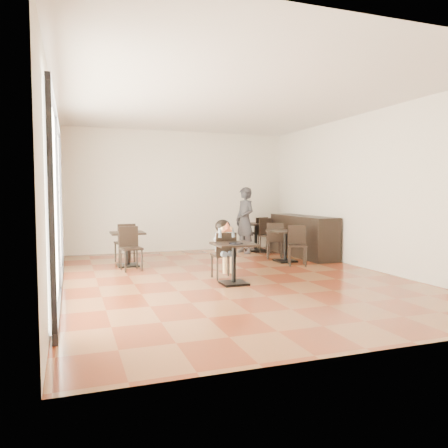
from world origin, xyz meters
name	(u,v)px	position (x,y,z in m)	size (l,w,h in m)	color
floor	(230,278)	(0.00, 0.00, 0.00)	(6.00, 8.00, 0.01)	brown
ceiling	(231,101)	(0.00, 0.00, 3.20)	(6.00, 8.00, 0.01)	silver
wall_back	(179,191)	(0.00, 4.00, 1.60)	(6.00, 0.01, 3.20)	beige
wall_front	(376,188)	(0.00, -4.00, 1.60)	(6.00, 0.01, 3.20)	beige
wall_left	(54,190)	(-3.00, 0.00, 1.60)	(0.01, 8.00, 3.20)	beige
wall_right	(368,191)	(3.00, 0.00, 1.60)	(0.01, 8.00, 3.20)	beige
storefront_window	(55,204)	(-2.97, -0.50, 1.40)	(0.04, 4.50, 2.60)	white
child_table	(234,264)	(-0.15, -0.58, 0.35)	(0.67, 0.67, 0.71)	black
child_chair	(223,255)	(-0.15, -0.03, 0.43)	(0.38, 0.38, 0.85)	black
child	(223,249)	(-0.15, -0.03, 0.54)	(0.38, 0.54, 1.07)	gray
plate	(236,243)	(-0.15, -0.68, 0.71)	(0.24, 0.24, 0.01)	black
pizza_slice	(227,229)	(-0.15, -0.22, 0.93)	(0.25, 0.19, 0.06)	tan
adult_patron	(245,220)	(1.50, 2.99, 0.85)	(0.62, 0.41, 1.71)	#323136
cafe_table_mid	(285,246)	(1.82, 1.34, 0.36)	(0.67, 0.67, 0.71)	black
cafe_table_left	(128,249)	(-1.62, 1.90, 0.37)	(0.69, 0.69, 0.73)	black
cafe_table_back	(256,237)	(1.95, 3.29, 0.37)	(0.71, 0.71, 0.75)	black
chair_mid_a	(275,240)	(1.82, 1.89, 0.43)	(0.38, 0.38, 0.86)	black
chair_mid_b	(297,246)	(1.82, 0.79, 0.43)	(0.38, 0.38, 0.86)	black
chair_left_a	(125,243)	(-1.62, 2.45, 0.44)	(0.40, 0.40, 0.88)	black
chair_left_b	(131,249)	(-1.62, 1.35, 0.44)	(0.40, 0.40, 0.88)	black
chair_back_a	(258,233)	(2.10, 3.50, 0.45)	(0.40, 0.40, 0.90)	black
chair_back_b	(270,236)	(2.10, 2.74, 0.45)	(0.40, 0.40, 0.90)	black
service_counter	(303,236)	(2.65, 2.00, 0.50)	(0.60, 2.40, 1.00)	black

